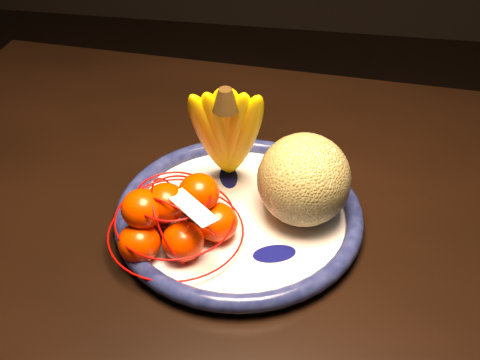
# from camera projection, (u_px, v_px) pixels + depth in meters

# --- Properties ---
(dining_table) EXTENTS (1.47, 0.95, 0.71)m
(dining_table) POSITION_uv_depth(u_px,v_px,m) (302.00, 252.00, 0.92)
(dining_table) COLOR black
(dining_table) RESTS_ON ground
(fruit_bowl) EXTENTS (0.35, 0.35, 0.03)m
(fruit_bowl) POSITION_uv_depth(u_px,v_px,m) (239.00, 215.00, 0.85)
(fruit_bowl) COLOR white
(fruit_bowl) RESTS_ON dining_table
(cantaloupe) EXTENTS (0.13, 0.13, 0.13)m
(cantaloupe) POSITION_uv_depth(u_px,v_px,m) (304.00, 180.00, 0.81)
(cantaloupe) COLOR olive
(cantaloupe) RESTS_ON fruit_bowl
(banana_bunch) EXTENTS (0.14, 0.13, 0.21)m
(banana_bunch) POSITION_uv_depth(u_px,v_px,m) (227.00, 130.00, 0.84)
(banana_bunch) COLOR #E4BD00
(banana_bunch) RESTS_ON fruit_bowl
(mandarin_bag) EXTENTS (0.24, 0.24, 0.12)m
(mandarin_bag) POSITION_uv_depth(u_px,v_px,m) (175.00, 217.00, 0.79)
(mandarin_bag) COLOR #F93700
(mandarin_bag) RESTS_ON fruit_bowl
(price_tag) EXTENTS (0.07, 0.07, 0.01)m
(price_tag) POSITION_uv_depth(u_px,v_px,m) (192.00, 208.00, 0.75)
(price_tag) COLOR white
(price_tag) RESTS_ON mandarin_bag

